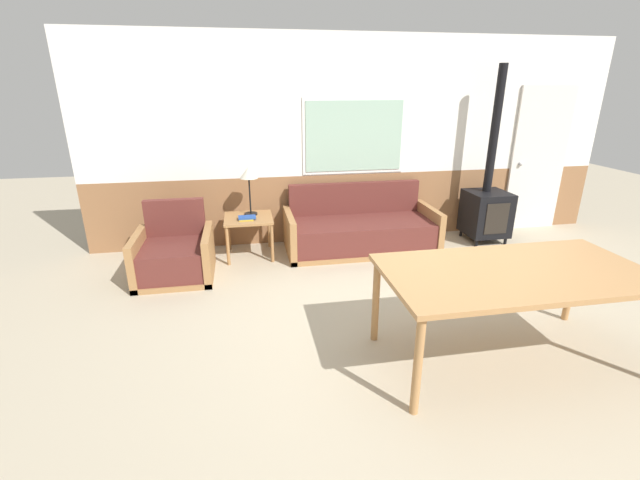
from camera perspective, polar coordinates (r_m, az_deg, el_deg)
name	(u,v)px	position (r m, az deg, el deg)	size (l,w,h in m)	color
ground_plane	(433,334)	(4.00, 14.80, -12.07)	(16.00, 16.00, 0.00)	#B2A58C
wall_back	(359,142)	(5.92, 5.21, 12.91)	(7.20, 0.09, 2.70)	#8E603D
couch	(360,231)	(5.68, 5.41, 1.15)	(1.97, 0.85, 0.83)	#9E7042
armchair	(175,256)	(5.13, -18.79, -2.07)	(0.84, 0.82, 0.82)	#9E7042
side_table	(249,223)	(5.46, -9.49, 2.30)	(0.60, 0.60, 0.52)	#9E7042
table_lamp	(249,176)	(5.42, -9.48, 8.42)	(0.22, 0.22, 0.61)	black
book_stack	(247,218)	(5.33, -9.73, 2.92)	(0.22, 0.16, 0.04)	gold
dining_table	(515,278)	(3.55, 24.57, -4.62)	(1.99, 1.02, 0.78)	#B27F4C
wood_stove	(487,205)	(6.35, 21.34, 4.37)	(0.54, 0.55, 2.33)	black
entry_door	(538,160)	(7.13, 27.07, 9.47)	(0.86, 0.09, 2.07)	silver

